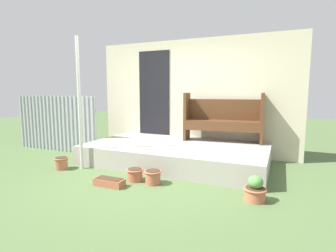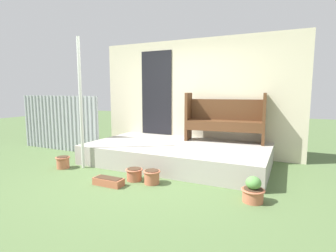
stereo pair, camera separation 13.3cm
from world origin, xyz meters
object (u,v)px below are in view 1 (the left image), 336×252
(support_post, at_px, (79,104))
(flower_pot_far_right, at_px, (255,190))
(flower_pot_middle, at_px, (135,174))
(flower_pot_right, at_px, (153,176))
(flower_pot_left, at_px, (61,163))
(planter_box_rect, at_px, (109,182))
(bench, at_px, (223,117))

(support_post, distance_m, flower_pot_far_right, 3.28)
(flower_pot_middle, relative_size, flower_pot_right, 1.02)
(flower_pot_left, relative_size, flower_pot_far_right, 0.77)
(support_post, relative_size, flower_pot_left, 9.14)
(planter_box_rect, bearing_deg, support_post, 151.58)
(flower_pot_left, xyz_separation_m, flower_pot_far_right, (3.42, -0.06, 0.03))
(support_post, height_order, planter_box_rect, support_post)
(flower_pot_left, xyz_separation_m, flower_pot_right, (1.91, -0.02, -0.00))
(flower_pot_right, xyz_separation_m, flower_pot_far_right, (1.52, -0.04, 0.03))
(flower_pot_left, height_order, flower_pot_far_right, flower_pot_far_right)
(flower_pot_middle, bearing_deg, bench, 63.50)
(bench, relative_size, planter_box_rect, 3.46)
(support_post, xyz_separation_m, flower_pot_far_right, (3.10, -0.24, -1.05))
(support_post, height_order, bench, support_post)
(flower_pot_right, bearing_deg, bench, 71.76)
(flower_pot_left, bearing_deg, flower_pot_right, -0.55)
(flower_pot_middle, xyz_separation_m, flower_pot_right, (0.33, -0.01, 0.01))
(flower_pot_right, bearing_deg, flower_pot_middle, 178.19)
(flower_pot_middle, height_order, flower_pot_right, flower_pot_right)
(flower_pot_left, bearing_deg, bench, 37.44)
(bench, height_order, flower_pot_far_right, bench)
(bench, height_order, flower_pot_left, bench)
(flower_pot_left, bearing_deg, support_post, 30.28)
(bench, distance_m, flower_pot_right, 2.22)
(flower_pot_left, distance_m, flower_pot_middle, 1.58)
(flower_pot_middle, relative_size, flower_pot_far_right, 0.82)
(flower_pot_middle, height_order, flower_pot_far_right, flower_pot_far_right)
(flower_pot_right, xyz_separation_m, planter_box_rect, (-0.57, -0.35, -0.06))
(planter_box_rect, bearing_deg, flower_pot_middle, 56.20)
(support_post, height_order, flower_pot_middle, support_post)
(support_post, distance_m, planter_box_rect, 1.63)
(flower_pot_far_right, bearing_deg, planter_box_rect, -171.59)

